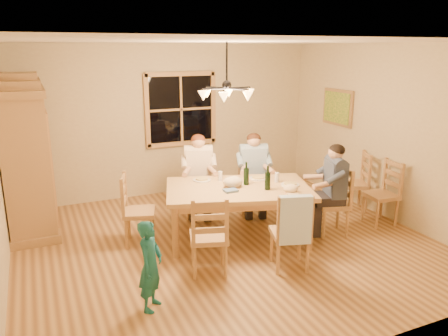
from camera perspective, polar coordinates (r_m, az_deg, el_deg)
name	(u,v)px	position (r m, az deg, el deg)	size (l,w,h in m)	color
floor	(226,243)	(6.17, 0.32, -9.74)	(5.50, 5.50, 0.00)	brown
ceiling	(227,41)	(5.59, 0.36, 16.20)	(5.50, 5.00, 0.02)	white
wall_back	(170,121)	(8.03, -7.05, 6.17)	(5.50, 0.02, 2.70)	tan
wall_right	(387,133)	(7.28, 20.54, 4.36)	(0.02, 5.00, 2.70)	tan
window	(181,109)	(8.03, -5.65, 7.65)	(1.30, 0.06, 1.30)	black
painting	(338,107)	(8.11, 14.61, 7.66)	(0.06, 0.78, 0.64)	olive
chandelier	(227,92)	(5.61, 0.35, 9.84)	(0.77, 0.68, 0.71)	black
armoire	(27,161)	(6.87, -24.30, 0.85)	(0.66, 1.40, 2.30)	olive
dining_table	(238,194)	(6.09, 1.88, -3.38)	(2.24, 1.74, 0.76)	tan
chair_far_left	(199,198)	(7.03, -3.27, -3.88)	(0.54, 0.53, 0.99)	#AE814C
chair_far_right	(253,195)	(7.14, 3.79, -3.60)	(0.54, 0.53, 0.99)	#AE814C
chair_near_left	(209,249)	(5.31, -1.98, -10.48)	(0.54, 0.53, 0.99)	#AE814C
chair_near_right	(289,244)	(5.47, 8.53, -9.85)	(0.54, 0.53, 0.99)	#AE814C
chair_end_left	(140,222)	(6.17, -10.94, -6.97)	(0.53, 0.54, 0.99)	#AE814C
chair_end_right	(332,214)	(6.55, 13.87, -5.81)	(0.53, 0.54, 0.99)	#AE814C
adult_woman	(199,165)	(6.88, -3.34, 0.36)	(0.49, 0.51, 0.87)	beige
adult_plaid_man	(253,164)	(6.98, 3.87, 0.58)	(0.49, 0.51, 0.87)	#366596
adult_slate_man	(334,178)	(6.38, 14.18, -1.30)	(0.51, 0.49, 0.87)	#3A445D
towel	(295,220)	(5.15, 9.26, -6.72)	(0.38, 0.10, 0.58)	#B9D5FB
wine_bottle_a	(246,173)	(6.12, 2.92, -0.70)	(0.08, 0.08, 0.33)	black
wine_bottle_b	(268,178)	(5.94, 5.73, -1.29)	(0.08, 0.08, 0.33)	black
plate_woman	(202,180)	(6.35, -2.92, -1.57)	(0.26, 0.26, 0.02)	white
plate_plaid	(258,178)	(6.44, 4.49, -1.36)	(0.26, 0.26, 0.02)	white
plate_slate	(290,185)	(6.19, 8.64, -2.19)	(0.26, 0.26, 0.02)	white
wine_glass_a	(220,176)	(6.32, -0.49, -1.07)	(0.06, 0.06, 0.14)	silver
wine_glass_b	(277,177)	(6.31, 6.92, -1.23)	(0.06, 0.06, 0.14)	silver
cap	(291,188)	(5.89, 8.70, -2.65)	(0.20, 0.20, 0.11)	beige
napkin	(231,191)	(5.86, 0.87, -2.97)	(0.18, 0.14, 0.03)	slate
cloth_bundle	(233,182)	(6.03, 1.15, -1.81)	(0.28, 0.22, 0.15)	tan
child	(150,266)	(4.61, -9.58, -12.46)	(0.35, 0.23, 0.97)	#186370
chair_spare_front	(380,205)	(7.13, 19.68, -4.51)	(0.47, 0.49, 0.99)	#AE814C
chair_spare_back	(352,193)	(7.57, 16.44, -3.10)	(0.56, 0.57, 0.99)	#AE814C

